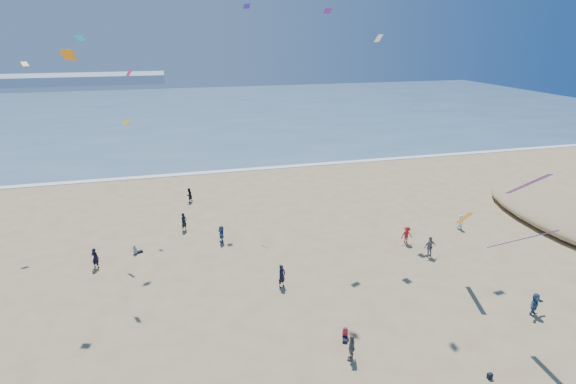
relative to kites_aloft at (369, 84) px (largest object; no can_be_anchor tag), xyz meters
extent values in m
cube|color=#476B84|center=(-9.18, 80.93, -14.70)|extent=(220.00, 100.00, 0.06)
cube|color=white|center=(-9.18, 30.93, -14.69)|extent=(220.00, 1.20, 0.08)
cube|color=#7A8EA8|center=(-69.18, 155.93, -13.13)|extent=(110.00, 20.00, 3.20)
imported|color=gray|center=(7.27, 1.79, -13.80)|extent=(1.12, 0.53, 1.86)
imported|color=slate|center=(-4.00, -8.43, -13.90)|extent=(0.90, 1.03, 1.67)
imported|color=white|center=(13.19, 6.09, -14.01)|extent=(0.63, 0.80, 1.45)
imported|color=black|center=(-19.84, 6.89, -13.86)|extent=(0.76, 0.67, 1.75)
imported|color=#2F5683|center=(9.62, -7.40, -13.92)|extent=(1.57, 0.97, 1.62)
imported|color=black|center=(-11.76, 20.18, -13.91)|extent=(1.01, 0.99, 1.64)
imported|color=black|center=(-5.99, 0.30, -13.82)|extent=(0.79, 0.73, 1.81)
imported|color=red|center=(6.63, 4.57, -13.91)|extent=(1.06, 0.61, 1.64)
imported|color=black|center=(-12.62, 12.47, -13.83)|extent=(0.78, 0.76, 1.80)
imported|color=#2C4B7B|center=(-9.46, 9.04, -13.93)|extent=(0.49, 1.49, 1.60)
cube|color=black|center=(2.82, -11.79, -14.56)|extent=(0.28, 0.18, 0.34)
cube|color=yellow|center=(-24.82, 16.54, 0.68)|extent=(0.69, 0.67, 0.36)
cube|color=#6B1C9D|center=(0.33, 9.60, 4.93)|extent=(0.83, 0.59, 0.41)
cube|color=yellow|center=(-16.56, 10.71, -3.72)|extent=(0.72, 0.88, 0.37)
cube|color=#C51F5B|center=(-15.60, 6.82, 0.55)|extent=(0.60, 0.83, 0.51)
cube|color=#07B6E2|center=(-18.43, 6.10, 2.91)|extent=(0.64, 0.50, 0.33)
cube|color=orange|center=(-17.68, -2.71, 2.21)|extent=(0.83, 0.70, 0.54)
cube|color=white|center=(4.25, 7.95, 2.80)|extent=(0.72, 0.66, 0.59)
cube|color=#4C2393|center=(-5.02, 17.92, 5.62)|extent=(0.65, 0.82, 0.47)
cube|color=purple|center=(6.69, -7.88, -5.04)|extent=(0.35, 3.14, 2.21)
cube|color=orange|center=(7.18, -2.18, -9.55)|extent=(0.35, 2.64, 1.87)
cube|color=purple|center=(2.45, -12.45, -5.92)|extent=(0.35, 3.30, 2.33)
camera|label=1|loc=(-12.96, -28.17, 3.29)|focal=28.00mm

